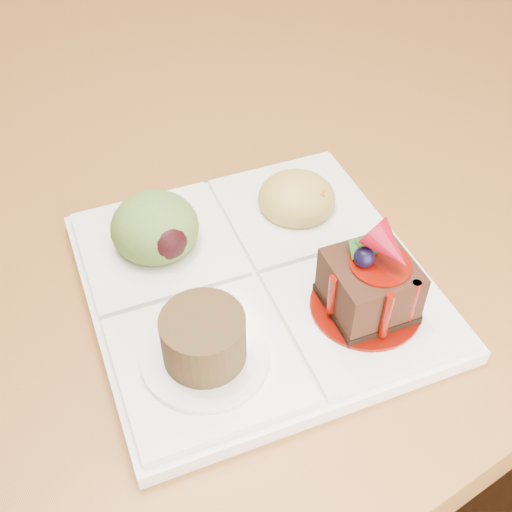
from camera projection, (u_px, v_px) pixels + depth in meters
ground at (158, 280)px, 1.49m from camera, size 6.00×6.00×0.00m
sampler_plate at (252, 270)px, 0.46m from camera, size 0.28×0.28×0.09m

